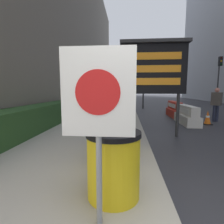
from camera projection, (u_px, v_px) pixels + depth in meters
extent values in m
cube|color=#284C23|center=(36.00, 118.00, 6.13)|extent=(0.90, 7.65, 0.84)
cylinder|color=yellow|center=(113.00, 166.00, 2.28)|extent=(0.68, 0.68, 0.81)
cylinder|color=black|center=(114.00, 134.00, 2.22)|extent=(0.71, 0.71, 0.06)
cylinder|color=yellow|center=(112.00, 144.00, 3.20)|extent=(0.68, 0.68, 0.81)
cylinder|color=black|center=(112.00, 121.00, 3.15)|extent=(0.71, 0.71, 0.06)
cylinder|color=yellow|center=(120.00, 132.00, 4.11)|extent=(0.68, 0.68, 0.81)
cylinder|color=black|center=(121.00, 114.00, 4.05)|extent=(0.71, 0.71, 0.06)
cylinder|color=gray|center=(99.00, 161.00, 1.75)|extent=(0.06, 0.06, 1.37)
cube|color=white|center=(98.00, 92.00, 1.64)|extent=(0.71, 0.04, 0.84)
cylinder|color=red|center=(98.00, 93.00, 1.62)|extent=(0.43, 0.01, 0.43)
cylinder|color=#28282B|center=(128.00, 115.00, 5.89)|extent=(0.10, 0.10, 1.42)
cylinder|color=#28282B|center=(178.00, 115.00, 5.75)|extent=(0.10, 0.10, 1.42)
cube|color=black|center=(154.00, 69.00, 5.63)|extent=(2.05, 0.24, 1.58)
cube|color=#28282B|center=(155.00, 42.00, 5.45)|extent=(2.17, 0.34, 0.10)
cube|color=orange|center=(155.00, 56.00, 5.45)|extent=(1.64, 0.02, 0.22)
cube|color=orange|center=(154.00, 69.00, 5.50)|extent=(1.64, 0.02, 0.22)
cube|color=orange|center=(154.00, 81.00, 5.55)|extent=(1.64, 0.02, 0.22)
cube|color=silver|center=(187.00, 119.00, 8.00)|extent=(0.61, 2.01, 0.42)
cube|color=silver|center=(187.00, 110.00, 7.95)|extent=(0.37, 2.01, 0.42)
cube|color=white|center=(183.00, 110.00, 7.96)|extent=(0.02, 1.60, 0.21)
cube|color=red|center=(174.00, 113.00, 10.14)|extent=(0.52, 1.97, 0.44)
cube|color=red|center=(175.00, 105.00, 10.08)|extent=(0.31, 1.97, 0.44)
cube|color=white|center=(172.00, 105.00, 10.10)|extent=(0.02, 1.58, 0.22)
cube|color=black|center=(207.00, 124.00, 7.85)|extent=(0.35, 0.35, 0.04)
cone|color=orange|center=(208.00, 117.00, 7.81)|extent=(0.28, 0.28, 0.59)
cylinder|color=white|center=(208.00, 117.00, 7.81)|extent=(0.16, 0.16, 0.08)
cylinder|color=#2D2D30|center=(143.00, 88.00, 14.34)|extent=(0.12, 0.12, 3.47)
cube|color=black|center=(144.00, 71.00, 14.02)|extent=(0.28, 0.28, 0.84)
sphere|color=red|center=(144.00, 67.00, 13.83)|extent=(0.15, 0.15, 0.15)
sphere|color=#392C06|center=(144.00, 71.00, 13.87)|extent=(0.15, 0.15, 0.15)
sphere|color=black|center=(144.00, 74.00, 13.90)|extent=(0.15, 0.15, 0.15)
cylinder|color=#2D2D30|center=(218.00, 82.00, 16.34)|extent=(0.12, 0.12, 4.56)
cube|color=black|center=(220.00, 61.00, 15.95)|extent=(0.28, 0.28, 0.84)
sphere|color=#360605|center=(222.00, 58.00, 15.77)|extent=(0.15, 0.15, 0.15)
sphere|color=gold|center=(221.00, 61.00, 15.80)|extent=(0.15, 0.15, 0.15)
sphere|color=black|center=(221.00, 64.00, 15.84)|extent=(0.15, 0.15, 0.15)
cylinder|color=#23283D|center=(214.00, 113.00, 8.59)|extent=(0.13, 0.13, 0.80)
cylinder|color=#23283D|center=(217.00, 113.00, 8.58)|extent=(0.13, 0.13, 0.80)
cube|color=#47423D|center=(217.00, 99.00, 8.50)|extent=(0.49, 0.49, 0.63)
sphere|color=tan|center=(217.00, 90.00, 8.44)|extent=(0.22, 0.22, 0.22)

